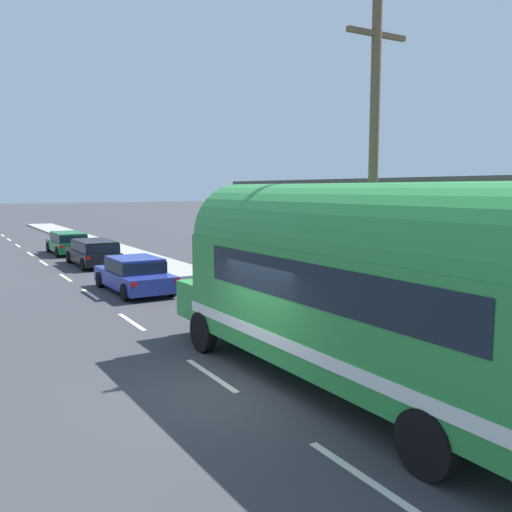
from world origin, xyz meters
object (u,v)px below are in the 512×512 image
Objects in this scene: utility_pole at (373,172)px; car_third at (68,241)px; painted_bus at (365,282)px; car_second at (94,251)px; car_lead at (135,273)px.

car_third is (-2.47, 24.43, -3.64)m from utility_pole.
painted_bus reaches higher than car_third.
car_second is at bearing 97.44° from utility_pole.
utility_pole is 1.79× the size of car_second.
car_lead is 14.14m from car_third.
car_lead is at bearing -91.45° from car_third.
utility_pole is 11.30m from car_lead.
painted_bus is at bearing -90.28° from car_third.
car_second is (0.20, 21.07, -1.51)m from painted_bus.
utility_pole is 18.86m from car_second.
utility_pole is 24.83m from car_third.
car_lead is at bearing -93.03° from car_second.
car_second is at bearing 86.97° from car_lead.
painted_bus is 13.12m from car_lead.
utility_pole reaches higher than painted_bus.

